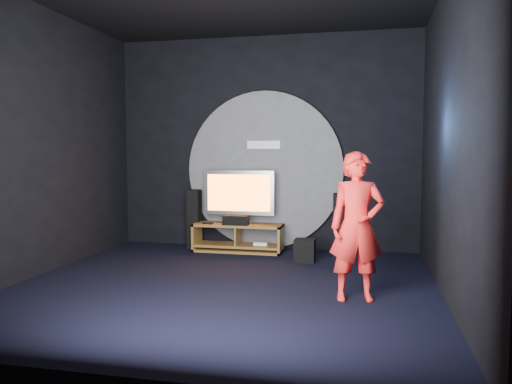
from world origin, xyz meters
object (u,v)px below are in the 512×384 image
tower_speaker_left (194,219)px  subwoofer (305,250)px  tower_speaker_right (340,225)px  media_console (238,239)px  tv (239,194)px  player (357,226)px

tower_speaker_left → subwoofer: (1.92, -0.62, -0.33)m
tower_speaker_right → media_console: bearing=177.0°
media_console → tower_speaker_left: tower_speaker_left is taller
tower_speaker_left → tv: bearing=-3.4°
tower_speaker_right → player: (0.29, -2.20, 0.31)m
tv → subwoofer: tv is taller
tower_speaker_left → tower_speaker_right: (2.40, -0.20, 0.00)m
tower_speaker_right → subwoofer: tower_speaker_right is taller
media_console → tv: bearing=95.9°
media_console → tower_speaker_left: size_ratio=1.47×
media_console → player: player is taller
tv → tower_speaker_left: (-0.78, 0.05, -0.43)m
subwoofer → player: size_ratio=0.20×
tv → subwoofer: size_ratio=3.53×
tower_speaker_left → player: (2.69, -2.40, 0.31)m
tv → tower_speaker_left: 0.89m
player → tv: bearing=117.4°
tower_speaker_right → subwoofer: (-0.48, -0.43, -0.33)m
tower_speaker_left → subwoofer: tower_speaker_left is taller
tower_speaker_left → tower_speaker_right: same height
tower_speaker_left → subwoofer: bearing=-18.0°
media_console → tower_speaker_left: bearing=171.8°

